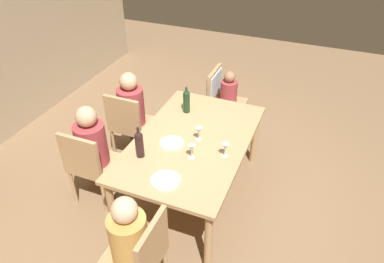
% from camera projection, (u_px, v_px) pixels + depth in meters
% --- Properties ---
extents(ground_plane, '(10.00, 10.00, 0.00)m').
position_uv_depth(ground_plane, '(192.00, 193.00, 4.06)').
color(ground_plane, '#846647').
extents(dining_table, '(1.76, 1.10, 0.75)m').
position_uv_depth(dining_table, '(192.00, 146.00, 3.67)').
color(dining_table, tan).
rests_on(dining_table, ground_plane).
extents(chair_far_right, '(0.44, 0.44, 0.92)m').
position_uv_depth(chair_far_right, '(129.00, 122.00, 4.27)').
color(chair_far_right, tan).
rests_on(chair_far_right, ground_plane).
extents(chair_far_left, '(0.44, 0.44, 0.92)m').
position_uv_depth(chair_far_left, '(89.00, 163.00, 3.67)').
color(chair_far_left, tan).
rests_on(chair_far_left, ground_plane).
extents(chair_left_end, '(0.44, 0.44, 0.92)m').
position_uv_depth(chair_left_end, '(141.00, 256.00, 2.76)').
color(chair_left_end, tan).
rests_on(chair_left_end, ground_plane).
extents(chair_right_end, '(0.44, 0.46, 0.92)m').
position_uv_depth(chair_right_end, '(219.00, 94.00, 4.71)').
color(chair_right_end, tan).
rests_on(chair_right_end, ground_plane).
extents(person_woman_host, '(0.35, 0.31, 1.13)m').
position_uv_depth(person_woman_host, '(133.00, 109.00, 4.28)').
color(person_woman_host, '#33333D').
rests_on(person_woman_host, ground_plane).
extents(person_man_bearded, '(0.36, 0.31, 1.14)m').
position_uv_depth(person_man_bearded, '(94.00, 147.00, 3.68)').
color(person_man_bearded, '#33333D').
rests_on(person_man_bearded, ground_plane).
extents(person_man_guest, '(0.29, 0.34, 1.10)m').
position_uv_depth(person_man_guest, '(127.00, 242.00, 2.74)').
color(person_man_guest, '#33333D').
rests_on(person_man_guest, ground_plane).
extents(person_child_small, '(0.22, 0.25, 0.94)m').
position_uv_depth(person_child_small, '(230.00, 98.00, 4.68)').
color(person_child_small, '#33333D').
rests_on(person_child_small, ground_plane).
extents(wine_bottle_tall_green, '(0.08, 0.08, 0.31)m').
position_uv_depth(wine_bottle_tall_green, '(187.00, 101.00, 3.97)').
color(wine_bottle_tall_green, '#19381E').
rests_on(wine_bottle_tall_green, dining_table).
extents(wine_bottle_dark_red, '(0.08, 0.08, 0.32)m').
position_uv_depth(wine_bottle_dark_red, '(139.00, 144.00, 3.33)').
color(wine_bottle_dark_red, black).
rests_on(wine_bottle_dark_red, dining_table).
extents(wine_glass_near_left, '(0.07, 0.07, 0.15)m').
position_uv_depth(wine_glass_near_left, '(191.00, 149.00, 3.33)').
color(wine_glass_near_left, silver).
rests_on(wine_glass_near_left, dining_table).
extents(wine_glass_centre, '(0.07, 0.07, 0.15)m').
position_uv_depth(wine_glass_centre, '(199.00, 131.00, 3.56)').
color(wine_glass_centre, silver).
rests_on(wine_glass_centre, dining_table).
extents(wine_glass_near_right, '(0.07, 0.07, 0.15)m').
position_uv_depth(wine_glass_near_right, '(225.00, 147.00, 3.35)').
color(wine_glass_near_right, silver).
rests_on(wine_glass_near_right, dining_table).
extents(dinner_plate_host, '(0.24, 0.24, 0.01)m').
position_uv_depth(dinner_plate_host, '(172.00, 143.00, 3.57)').
color(dinner_plate_host, white).
rests_on(dinner_plate_host, dining_table).
extents(dinner_plate_guest_left, '(0.27, 0.27, 0.01)m').
position_uv_depth(dinner_plate_guest_left, '(166.00, 180.00, 3.13)').
color(dinner_plate_guest_left, silver).
rests_on(dinner_plate_guest_left, dining_table).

